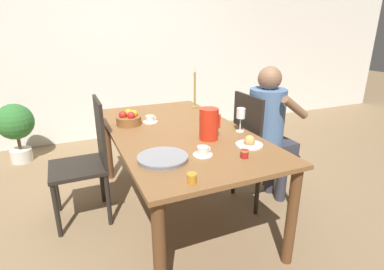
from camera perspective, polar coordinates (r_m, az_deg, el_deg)
name	(u,v)px	position (r m, az deg, el deg)	size (l,w,h in m)	color
ground_plane	(179,210)	(2.66, -2.43, -14.06)	(20.00, 20.00, 0.00)	#7F6647
wall_back	(119,43)	(4.32, -13.73, 16.72)	(10.00, 0.06, 2.60)	silver
dining_table	(178,141)	(2.37, -2.65, -1.12)	(1.00, 1.82, 0.72)	brown
chair_person_side	(257,147)	(2.62, 12.36, -2.29)	(0.42, 0.42, 0.98)	black
chair_opposite	(87,158)	(2.49, -19.34, -4.22)	(0.42, 0.42, 0.98)	black
person_seated	(269,124)	(2.60, 14.52, 1.96)	(0.39, 0.41, 1.20)	#33333D
red_pitcher	(209,124)	(2.12, 3.24, 2.13)	(0.16, 0.14, 0.23)	red
wine_glass_water	(241,114)	(2.30, 9.29, 3.90)	(0.07, 0.07, 0.19)	white
teacup_near_person	(203,152)	(1.87, 2.08, -3.19)	(0.12, 0.12, 0.06)	silver
teacup_across	(150,120)	(2.56, -7.99, 2.93)	(0.12, 0.12, 0.06)	silver
serving_tray	(163,158)	(1.81, -5.59, -4.43)	(0.31, 0.31, 0.03)	gray
bread_plate	(249,143)	(2.06, 10.87, -1.46)	(0.19, 0.19, 0.07)	silver
jam_jar_amber	(245,153)	(1.86, 9.98, -3.47)	(0.05, 0.05, 0.05)	#A81E1E
jam_jar_red	(192,177)	(1.55, -0.04, -8.09)	(0.05, 0.05, 0.05)	#C67A1E
fruit_bowl	(129,119)	(2.52, -11.93, 3.01)	(0.20, 0.20, 0.12)	brown
candlestick_tall	(195,92)	(2.99, 0.52, 8.28)	(0.06, 0.06, 0.40)	olive
potted_plant	(16,126)	(3.94, -30.57, 1.56)	(0.41, 0.41, 0.69)	beige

